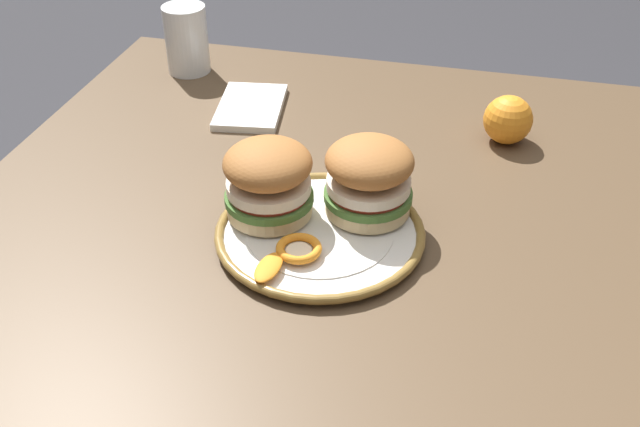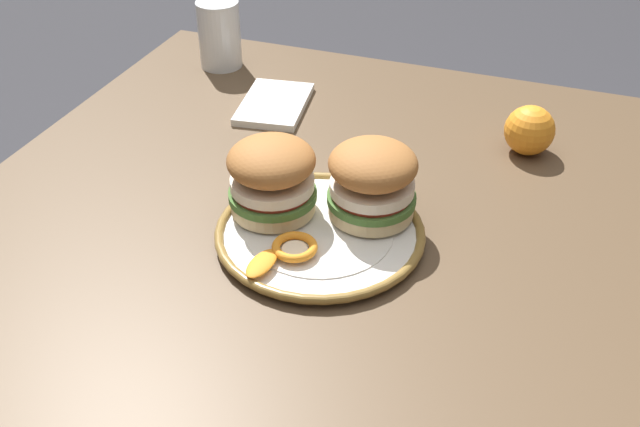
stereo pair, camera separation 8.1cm
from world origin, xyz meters
name	(u,v)px [view 2 (the right image)]	position (x,y,z in m)	size (l,w,h in m)	color
dining_table	(311,304)	(0.00, 0.00, 0.63)	(1.15, 1.00, 0.73)	brown
dinner_plate	(320,233)	(-0.02, 0.01, 0.73)	(0.27, 0.27, 0.02)	white
sandwich_half_left	(272,176)	(-0.04, -0.07, 0.79)	(0.14, 0.14, 0.10)	beige
sandwich_half_right	(372,180)	(-0.07, 0.06, 0.79)	(0.14, 0.14, 0.10)	beige
orange_peel_curled	(295,247)	(0.03, -0.01, 0.75)	(0.06, 0.06, 0.01)	orange
orange_peel_strip_long	(262,263)	(0.07, -0.03, 0.75)	(0.06, 0.03, 0.01)	orange
drinking_glass	(220,39)	(-0.45, -0.34, 0.78)	(0.08, 0.08, 0.12)	white
whole_orange	(529,130)	(-0.33, 0.22, 0.76)	(0.07, 0.07, 0.07)	orange
folded_napkin	(274,104)	(-0.33, -0.19, 0.73)	(0.16, 0.10, 0.01)	white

